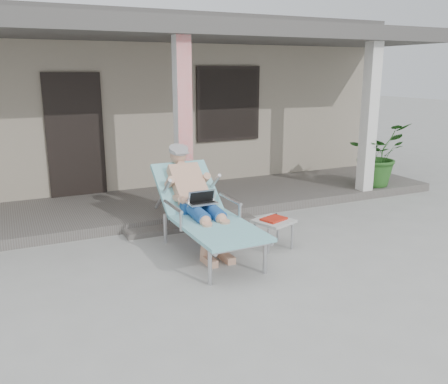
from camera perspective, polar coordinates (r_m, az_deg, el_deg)
name	(u,v)px	position (r m, az deg, el deg)	size (l,w,h in m)	color
ground	(250,275)	(5.52, 3.16, -9.93)	(60.00, 60.00, 0.00)	#9E9E99
house	(117,98)	(11.20, -12.74, 10.94)	(10.40, 5.40, 3.30)	gray
porch_deck	(168,204)	(8.11, -6.80, -1.44)	(10.00, 2.00, 0.15)	#605B56
porch_overhang	(164,36)	(7.77, -7.29, 18.08)	(10.00, 2.30, 2.85)	silver
porch_step	(192,226)	(7.08, -3.87, -4.04)	(2.00, 0.30, 0.07)	#605B56
lounger	(200,186)	(6.04, -2.89, 0.72)	(0.85, 2.14, 1.38)	#B7B7BC
side_table	(274,223)	(6.27, 5.98, -3.67)	(0.57, 0.57, 0.40)	#B2B3AE
potted_palm	(377,154)	(9.41, 17.90, 4.34)	(1.07, 0.93, 1.19)	#26591E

